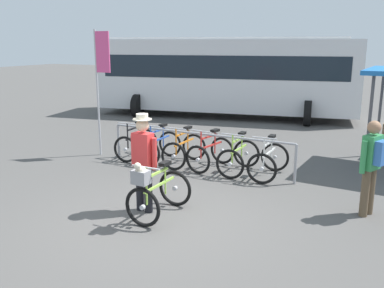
# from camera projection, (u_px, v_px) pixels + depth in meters

# --- Properties ---
(ground_plane) EXTENTS (80.00, 80.00, 0.00)m
(ground_plane) POSITION_uv_depth(u_px,v_px,m) (158.00, 220.00, 7.01)
(ground_plane) COLOR #514F4C
(bike_rack_rail) EXTENTS (4.61, 0.25, 0.88)m
(bike_rack_rail) POSITION_uv_depth(u_px,v_px,m) (198.00, 140.00, 9.69)
(bike_rack_rail) COLOR #99999E
(bike_rack_rail) RESTS_ON ground
(racked_bike_black) EXTENTS (0.68, 1.10, 0.97)m
(racked_bike_black) POSITION_uv_depth(u_px,v_px,m) (136.00, 144.00, 10.76)
(racked_bike_black) COLOR black
(racked_bike_black) RESTS_ON ground
(racked_bike_blue) EXTENTS (0.70, 1.12, 0.97)m
(racked_bike_blue) POSITION_uv_depth(u_px,v_px,m) (159.00, 147.00, 10.44)
(racked_bike_blue) COLOR black
(racked_bike_blue) RESTS_ON ground
(racked_bike_orange) EXTENTS (0.70, 1.14, 0.98)m
(racked_bike_orange) POSITION_uv_depth(u_px,v_px,m) (184.00, 150.00, 10.13)
(racked_bike_orange) COLOR black
(racked_bike_orange) RESTS_ON ground
(racked_bike_red) EXTENTS (0.85, 1.21, 0.97)m
(racked_bike_red) POSITION_uv_depth(u_px,v_px,m) (210.00, 153.00, 9.81)
(racked_bike_red) COLOR black
(racked_bike_red) RESTS_ON ground
(racked_bike_lime) EXTENTS (0.70, 1.11, 0.97)m
(racked_bike_lime) POSITION_uv_depth(u_px,v_px,m) (239.00, 157.00, 9.49)
(racked_bike_lime) COLOR black
(racked_bike_lime) RESTS_ON ground
(racked_bike_white) EXTENTS (0.67, 1.10, 0.97)m
(racked_bike_white) POSITION_uv_depth(u_px,v_px,m) (269.00, 161.00, 9.17)
(racked_bike_white) COLOR black
(racked_bike_white) RESTS_ON ground
(featured_bicycle) EXTENTS (0.71, 1.22, 1.09)m
(featured_bicycle) POSITION_uv_depth(u_px,v_px,m) (156.00, 191.00, 6.98)
(featured_bicycle) COLOR black
(featured_bicycle) RESTS_ON ground
(person_with_featured_bike) EXTENTS (0.53, 0.32, 1.72)m
(person_with_featured_bike) POSITION_uv_depth(u_px,v_px,m) (143.00, 159.00, 7.19)
(person_with_featured_bike) COLOR black
(person_with_featured_bike) RESTS_ON ground
(pedestrian_with_backpack) EXTENTS (0.43, 0.49, 1.64)m
(pedestrian_with_backpack) POSITION_uv_depth(u_px,v_px,m) (372.00, 162.00, 7.00)
(pedestrian_with_backpack) COLOR brown
(pedestrian_with_backpack) RESTS_ON ground
(bus_distant) EXTENTS (10.27, 4.45, 3.08)m
(bus_distant) POSITION_uv_depth(u_px,v_px,m) (225.00, 72.00, 16.64)
(bus_distant) COLOR silver
(bus_distant) RESTS_ON ground
(banner_flag) EXTENTS (0.45, 0.05, 3.20)m
(banner_flag) POSITION_uv_depth(u_px,v_px,m) (101.00, 69.00, 10.53)
(banner_flag) COLOR #B2B2B7
(banner_flag) RESTS_ON ground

